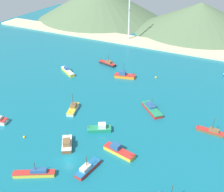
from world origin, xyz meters
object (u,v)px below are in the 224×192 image
Objects in this scene: fishing_boat_10 at (211,131)px; fishing_boat_12 at (100,128)px; fishing_boat_5 at (35,173)px; buoy_1 at (156,77)px; fishing_boat_0 at (67,144)px; buoy_0 at (24,137)px; fishing_boat_9 at (68,71)px; fishing_boat_11 at (152,109)px; fishing_boat_2 at (88,168)px; fishing_boat_3 at (108,63)px; radio_tower at (129,15)px; fishing_boat_8 at (73,108)px; fishing_boat_4 at (119,151)px; fishing_boat_7 at (124,75)px.

fishing_boat_12 is at bearing -154.41° from fishing_boat_10.
buoy_1 is (7.51, 70.36, -0.65)m from fishing_boat_5.
buoy_1 is at bearing 83.91° from fishing_boat_5.
fishing_boat_0 is 9.24× the size of buoy_0.
fishing_boat_5 is 1.16× the size of fishing_boat_10.
fishing_boat_10 is (66.55, -16.99, -0.16)m from fishing_boat_9.
fishing_boat_11 is 43.95m from buoy_0.
buoy_1 is at bearing 93.27° from fishing_boat_2.
fishing_boat_3 is 53.81m from fishing_boat_12.
fishing_boat_12 is (35.00, -32.09, 0.09)m from fishing_boat_9.
buoy_1 is 0.03× the size of radio_tower.
fishing_boat_11 is at bearing 82.92° from fishing_boat_2.
fishing_boat_4 is at bearing -28.54° from fishing_boat_8.
radio_tower is (-19.71, 47.61, 13.99)m from fishing_boat_7.
fishing_boat_5 is 12.29× the size of buoy_0.
fishing_boat_2 is 0.93× the size of fishing_boat_7.
fishing_boat_9 is 39.72m from buoy_1.
fishing_boat_5 is at bearing -85.64° from fishing_boat_7.
radio_tower is (-35.70, 103.97, 14.22)m from fishing_boat_2.
fishing_boat_7 is 26.00m from fishing_boat_9.
fishing_boat_0 is 0.82× the size of fishing_boat_7.
fishing_boat_8 is at bearing 119.08° from fishing_boat_0.
fishing_boat_3 is at bearing 138.68° from fishing_boat_11.
fishing_boat_9 is at bearing 163.93° from fishing_boat_11.
fishing_boat_10 is 0.30× the size of radio_tower.
fishing_boat_0 is 0.81× the size of fishing_boat_3.
fishing_boat_4 is 0.97× the size of fishing_boat_5.
fishing_boat_5 is at bearing -62.31° from fishing_boat_9.
fishing_boat_4 is 11.92× the size of buoy_0.
fishing_boat_7 is at bearing 96.03° from fishing_boat_0.
fishing_boat_8 is 0.97× the size of fishing_boat_10.
fishing_boat_11 reaches higher than fishing_boat_2.
fishing_boat_8 is at bearing 131.24° from fishing_boat_2.
fishing_boat_4 is at bearing 49.38° from fishing_boat_5.
radio_tower is at bearing 108.88° from fishing_boat_12.
fishing_boat_7 is (-20.15, 46.44, 0.10)m from fishing_boat_4.
fishing_boat_7 reaches higher than buoy_1.
fishing_boat_2 is (10.63, -5.69, -0.20)m from fishing_boat_0.
fishing_boat_3 is at bearing 54.36° from fishing_boat_9.
fishing_boat_2 is at bearing -70.69° from fishing_boat_12.
fishing_boat_5 is (-15.25, -17.78, -0.12)m from fishing_boat_4.
buoy_1 is at bearing -52.23° from radio_tower.
fishing_boat_11 is 12.14× the size of buoy_0.
radio_tower reaches higher than fishing_boat_12.
fishing_boat_7 is 0.92× the size of fishing_boat_9.
fishing_boat_3 is 0.94× the size of fishing_boat_11.
fishing_boat_2 reaches higher than fishing_boat_0.
fishing_boat_12 is (-10.38, -19.02, 0.14)m from fishing_boat_11.
fishing_boat_9 is 1.15× the size of fishing_boat_10.
buoy_1 is at bearing 98.37° from fishing_boat_4.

